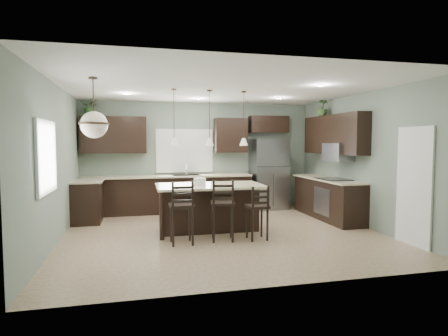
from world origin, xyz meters
TOP-DOWN VIEW (x-y plane):
  - ground at (0.00, 0.00)m, footprint 6.00×6.00m
  - pantry_door at (2.98, -1.55)m, footprint 0.04×0.82m
  - window_back at (-0.40, 2.73)m, footprint 1.35×0.02m
  - window_left at (-2.98, -0.80)m, footprint 0.02×1.10m
  - left_return_cabs at (-2.70, 1.70)m, footprint 0.60×0.90m
  - left_return_countertop at (-2.68, 1.70)m, footprint 0.66×0.96m
  - back_lower_cabs at (-0.85, 2.45)m, footprint 4.20×0.60m
  - back_countertop at (-0.85, 2.43)m, footprint 4.20×0.66m
  - sink_inset at (-0.40, 2.43)m, footprint 0.70×0.45m
  - faucet at (-0.40, 2.40)m, footprint 0.02×0.02m
  - back_upper_left at (-2.15, 2.58)m, footprint 1.55×0.34m
  - back_upper_right at (0.80, 2.58)m, footprint 0.85×0.34m
  - fridge_header at (1.85, 2.58)m, footprint 1.05×0.34m
  - right_lower_cabs at (2.70, 0.87)m, footprint 0.60×2.35m
  - right_countertop at (2.68, 0.87)m, footprint 0.66×2.35m
  - cooktop at (2.68, 0.60)m, footprint 0.58×0.75m
  - wall_oven_front at (2.40, 0.60)m, footprint 0.01×0.72m
  - right_upper_cabs at (2.83, 0.87)m, footprint 0.34×2.35m
  - microwave at (2.78, 0.60)m, footprint 0.40×0.75m
  - refrigerator at (1.79, 2.40)m, footprint 0.90×0.74m
  - kitchen_island at (-0.21, 0.32)m, footprint 2.13×1.22m
  - serving_dish at (-0.41, 0.32)m, footprint 0.24×0.24m
  - bar_stool_left at (-0.89, -0.56)m, footprint 0.42×0.42m
  - bar_stool_center at (-0.14, -0.50)m, footprint 0.48×0.48m
  - bar_stool_right at (0.49, -0.58)m, footprint 0.38×0.38m
  - pendant_left at (-0.91, 0.33)m, footprint 0.17×0.17m
  - pendant_center at (-0.21, 0.32)m, footprint 0.17×0.17m
  - pendant_right at (0.49, 0.31)m, footprint 0.17×0.17m
  - chandelier at (-2.28, -0.69)m, footprint 0.47×0.47m
  - plant_back_left at (-2.68, 2.55)m, footprint 0.52×0.49m
  - plant_right_wall at (2.80, 1.38)m, footprint 0.26×0.26m
  - room_shell at (0.00, 0.00)m, footprint 6.00×6.00m

SIDE VIEW (x-z plane):
  - ground at x=0.00m, z-range 0.00..0.00m
  - left_return_cabs at x=-2.70m, z-range 0.00..0.90m
  - back_lower_cabs at x=-0.85m, z-range 0.00..0.90m
  - right_lower_cabs at x=2.70m, z-range 0.00..0.90m
  - wall_oven_front at x=2.40m, z-range 0.15..0.75m
  - kitchen_island at x=-0.21m, z-range 0.00..0.92m
  - bar_stool_right at x=0.49m, z-range 0.00..1.00m
  - bar_stool_left at x=-0.89m, z-range 0.00..1.12m
  - bar_stool_center at x=-0.14m, z-range 0.00..1.12m
  - left_return_countertop at x=-2.68m, z-range 0.90..0.94m
  - back_countertop at x=-0.85m, z-range 0.90..0.94m
  - right_countertop at x=2.68m, z-range 0.90..0.94m
  - refrigerator at x=1.79m, z-range 0.00..1.85m
  - sink_inset at x=-0.40m, z-range 0.93..0.94m
  - cooktop at x=2.68m, z-range 0.93..0.95m
  - serving_dish at x=-0.41m, z-range 0.92..1.06m
  - pantry_door at x=2.98m, z-range 0.00..2.04m
  - faucet at x=-0.40m, z-range 0.94..1.22m
  - window_back at x=-0.40m, z-range 1.05..2.05m
  - window_left at x=-2.98m, z-range 1.05..2.05m
  - microwave at x=2.78m, z-range 1.35..1.75m
  - room_shell at x=0.00m, z-range -1.30..4.70m
  - back_upper_left at x=-2.15m, z-range 1.50..2.40m
  - back_upper_right at x=0.80m, z-range 1.50..2.40m
  - right_upper_cabs at x=2.83m, z-range 1.50..2.40m
  - fridge_header at x=1.85m, z-range 2.02..2.48m
  - pendant_left at x=-0.91m, z-range 1.70..2.80m
  - pendant_center at x=-0.21m, z-range 1.70..2.80m
  - pendant_right at x=0.49m, z-range 1.70..2.80m
  - chandelier at x=-2.28m, z-range 1.84..2.80m
  - plant_right_wall at x=2.80m, z-range 2.40..2.82m
  - plant_back_left at x=-2.68m, z-range 2.40..2.85m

